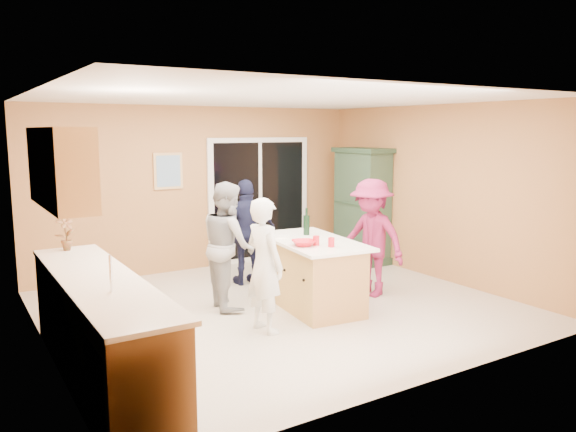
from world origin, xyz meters
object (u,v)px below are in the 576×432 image
woman_grey (228,245)px  woman_magenta (371,238)px  green_hutch (362,207)px  woman_navy (247,232)px  kitchen_island (312,275)px  woman_white (264,265)px

woman_grey → woman_magenta: woman_grey is taller
woman_magenta → green_hutch: bearing=129.7°
woman_navy → woman_magenta: woman_magenta is taller
kitchen_island → green_hutch: bearing=43.7°
woman_grey → green_hutch: bearing=-61.5°
green_hutch → kitchen_island: bearing=-142.5°
woman_white → woman_grey: 1.00m
green_hutch → woman_grey: green_hutch is taller
woman_white → woman_navy: bearing=-30.4°
kitchen_island → woman_navy: woman_navy is taller
woman_grey → woman_navy: (0.71, 0.84, -0.03)m
green_hutch → woman_magenta: (-1.18, -1.63, -0.15)m
green_hutch → woman_navy: bearing=-174.1°
kitchen_island → woman_navy: (-0.18, 1.40, 0.36)m
kitchen_island → woman_magenta: 1.04m
kitchen_island → woman_navy: size_ratio=1.14×
woman_grey → woman_navy: woman_grey is taller
woman_white → woman_grey: bearing=-10.5°
woman_white → woman_grey: (0.04, 1.00, 0.05)m
green_hutch → woman_grey: size_ratio=1.21×
woman_white → green_hutch: bearing=-64.0°
woman_navy → green_hutch: bearing=-170.3°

